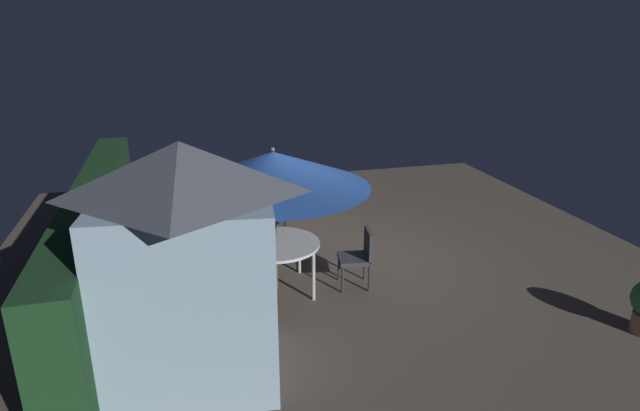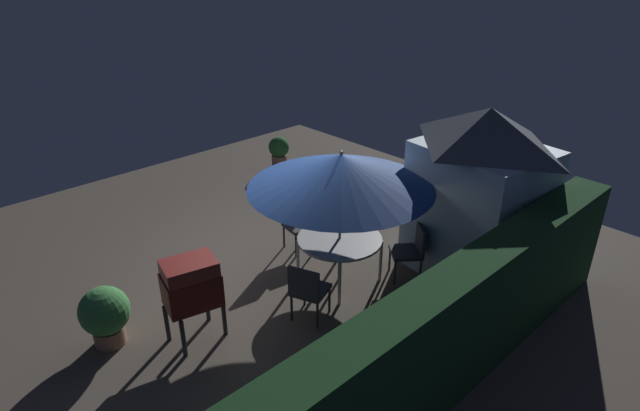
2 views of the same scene
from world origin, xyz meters
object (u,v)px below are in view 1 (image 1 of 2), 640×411
object	(u,v)px
potted_plant_by_grill	(296,191)
chair_near_shed	(240,235)
chair_far_side	(234,291)
garden_shed	(188,263)
bbq_grill	(270,188)
patio_table	(276,246)
patio_umbrella	(273,170)
chair_toward_hedge	(360,254)

from	to	relation	value
potted_plant_by_grill	chair_near_shed	bearing A→B (deg)	147.18
chair_far_side	chair_near_shed	bearing A→B (deg)	-9.15
garden_shed	chair_near_shed	size ratio (longest dim) A/B	3.00
garden_shed	chair_near_shed	bearing A→B (deg)	-16.90
bbq_grill	chair_far_side	distance (m)	3.43
chair_far_side	patio_table	bearing A→B (deg)	-38.93
patio_table	potted_plant_by_grill	size ratio (longest dim) A/B	1.53
patio_table	chair_far_side	world-z (taller)	chair_far_side
chair_far_side	patio_umbrella	bearing A→B (deg)	-38.93
bbq_grill	potted_plant_by_grill	xyz separation A→B (m)	(0.90, -0.70, -0.38)
chair_near_shed	chair_far_side	distance (m)	1.93
bbq_grill	chair_near_shed	world-z (taller)	bbq_grill
garden_shed	patio_umbrella	xyz separation A→B (m)	(1.76, -1.25, 0.48)
chair_far_side	potted_plant_by_grill	xyz separation A→B (m)	(4.15, -1.75, -0.05)
chair_near_shed	chair_far_side	bearing A→B (deg)	170.85
bbq_grill	potted_plant_by_grill	size ratio (longest dim) A/B	1.41
patio_table	chair_far_side	distance (m)	1.15
garden_shed	potted_plant_by_grill	xyz separation A→B (m)	(5.03, -2.29, -0.90)
garden_shed	patio_umbrella	world-z (taller)	garden_shed
patio_table	chair_near_shed	world-z (taller)	chair_near_shed
chair_far_side	potted_plant_by_grill	bearing A→B (deg)	-22.90
chair_far_side	potted_plant_by_grill	size ratio (longest dim) A/B	1.06
bbq_grill	patio_umbrella	bearing A→B (deg)	171.71
patio_umbrella	bbq_grill	world-z (taller)	patio_umbrella
chair_near_shed	patio_table	bearing A→B (deg)	-158.58
patio_table	chair_near_shed	xyz separation A→B (m)	(1.03, 0.40, -0.18)
garden_shed	patio_table	world-z (taller)	garden_shed
garden_shed	bbq_grill	xyz separation A→B (m)	(4.13, -1.60, -0.53)
patio_umbrella	chair_toward_hedge	world-z (taller)	patio_umbrella
patio_table	chair_near_shed	bearing A→B (deg)	21.42
bbq_grill	chair_near_shed	xyz separation A→B (m)	(-1.34, 0.75, -0.33)
garden_shed	potted_plant_by_grill	size ratio (longest dim) A/B	3.18
patio_table	chair_far_side	bearing A→B (deg)	141.07
garden_shed	patio_table	size ratio (longest dim) A/B	2.08
patio_umbrella	chair_toward_hedge	xyz separation A→B (m)	(-0.20, -1.23, -1.34)
bbq_grill	potted_plant_by_grill	distance (m)	1.20
patio_table	patio_umbrella	world-z (taller)	patio_umbrella
chair_near_shed	potted_plant_by_grill	world-z (taller)	chair_near_shed
patio_umbrella	potted_plant_by_grill	xyz separation A→B (m)	(3.27, -1.04, -1.39)
chair_toward_hedge	bbq_grill	bearing A→B (deg)	19.05
chair_toward_hedge	garden_shed	bearing A→B (deg)	122.01
patio_umbrella	chair_far_side	size ratio (longest dim) A/B	3.05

